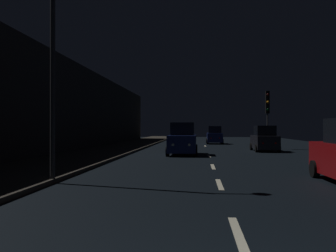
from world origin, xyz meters
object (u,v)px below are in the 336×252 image
(car_parked_right_far, at_px, (264,140))
(car_distant_taillights, at_px, (214,136))
(traffic_light_far_right, at_px, (268,107))
(car_approaching_headlights, at_px, (183,140))
(streetlamp_overhead, at_px, (66,25))

(car_parked_right_far, bearing_deg, car_distant_taillights, 14.66)
(traffic_light_far_right, relative_size, car_parked_right_far, 1.26)
(traffic_light_far_right, relative_size, car_approaching_headlights, 1.16)
(streetlamp_overhead, distance_m, car_parked_right_far, 19.58)
(traffic_light_far_right, bearing_deg, car_approaching_headlights, -43.59)
(car_parked_right_far, bearing_deg, streetlamp_overhead, 150.92)
(car_distant_taillights, bearing_deg, car_parked_right_far, -165.34)
(traffic_light_far_right, bearing_deg, streetlamp_overhead, -26.95)
(car_approaching_headlights, distance_m, car_parked_right_far, 7.35)
(streetlamp_overhead, distance_m, car_distant_taillights, 30.01)
(car_approaching_headlights, bearing_deg, streetlamp_overhead, -14.39)
(traffic_light_far_right, bearing_deg, car_parked_right_far, -14.65)
(traffic_light_far_right, height_order, car_approaching_headlights, traffic_light_far_right)
(car_parked_right_far, bearing_deg, car_approaching_headlights, 124.38)
(car_distant_taillights, bearing_deg, traffic_light_far_right, -156.64)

